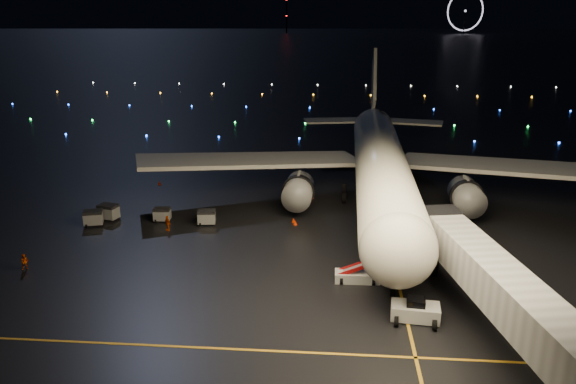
% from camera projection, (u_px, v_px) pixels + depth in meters
% --- Properties ---
extents(ground, '(2000.00, 2000.00, 0.00)m').
position_uv_depth(ground, '(325.00, 55.00, 334.87)').
color(ground, black).
rests_on(ground, ground).
extents(lane_centre, '(0.25, 80.00, 0.02)m').
position_uv_depth(lane_centre, '(386.00, 229.00, 63.07)').
color(lane_centre, gold).
rests_on(lane_centre, ground).
extents(lane_cross, '(60.00, 0.25, 0.02)m').
position_uv_depth(lane_cross, '(178.00, 347.00, 40.62)').
color(lane_cross, gold).
rests_on(lane_cross, ground).
extents(airliner, '(63.84, 60.80, 17.69)m').
position_uv_depth(airliner, '(381.00, 132.00, 71.04)').
color(airliner, white).
rests_on(airliner, ground).
extents(pushback_tug, '(3.96, 2.36, 1.80)m').
position_uv_depth(pushback_tug, '(415.00, 309.00, 44.04)').
color(pushback_tug, silver).
rests_on(pushback_tug, ground).
extents(belt_loader, '(5.89, 1.66, 2.85)m').
position_uv_depth(belt_loader, '(358.00, 267.00, 50.22)').
color(belt_loader, silver).
rests_on(belt_loader, ground).
extents(crew_b, '(0.95, 0.87, 1.58)m').
position_uv_depth(crew_b, '(25.00, 262.00, 52.72)').
color(crew_b, '#E84800').
rests_on(crew_b, ground).
extents(crew_c, '(1.04, 0.96, 1.71)m').
position_uv_depth(crew_c, '(167.00, 223.00, 62.35)').
color(crew_c, '#E84800').
rests_on(crew_c, ground).
extents(safety_cone_0, '(0.61, 0.61, 0.55)m').
position_uv_depth(safety_cone_0, '(295.00, 223.00, 64.16)').
color(safety_cone_0, '#EB2C00').
rests_on(safety_cone_0, ground).
extents(safety_cone_1, '(0.50, 0.50, 0.46)m').
position_uv_depth(safety_cone_1, '(312.00, 197.00, 73.41)').
color(safety_cone_1, '#EB2C00').
rests_on(safety_cone_1, ground).
extents(safety_cone_2, '(0.57, 0.57, 0.53)m').
position_uv_depth(safety_cone_2, '(293.00, 220.00, 64.94)').
color(safety_cone_2, '#EB2C00').
rests_on(safety_cone_2, ground).
extents(safety_cone_3, '(0.58, 0.58, 0.55)m').
position_uv_depth(safety_cone_3, '(159.00, 183.00, 79.36)').
color(safety_cone_3, '#EB2C00').
rests_on(safety_cone_3, ground).
extents(ferris_wheel, '(49.33, 16.80, 52.00)m').
position_uv_depth(ferris_wheel, '(465.00, 13.00, 713.05)').
color(ferris_wheel, black).
rests_on(ferris_wheel, ground).
extents(radio_mast, '(1.80, 1.80, 64.00)m').
position_uv_depth(radio_mast, '(287.00, 8.00, 748.05)').
color(radio_mast, black).
rests_on(radio_mast, ground).
extents(taxiway_lights, '(164.00, 92.00, 0.36)m').
position_uv_depth(taxiway_lights, '(312.00, 104.00, 150.43)').
color(taxiway_lights, black).
rests_on(taxiway_lights, ground).
extents(baggage_cart_0, '(2.14, 1.63, 1.68)m').
position_uv_depth(baggage_cart_0, '(207.00, 217.00, 64.16)').
color(baggage_cart_0, gray).
rests_on(baggage_cart_0, ground).
extents(baggage_cart_1, '(1.93, 1.41, 1.58)m').
position_uv_depth(baggage_cart_1, '(162.00, 215.00, 65.19)').
color(baggage_cart_1, gray).
rests_on(baggage_cart_1, ground).
extents(baggage_cart_2, '(2.41, 2.00, 1.77)m').
position_uv_depth(baggage_cart_2, '(93.00, 218.00, 63.82)').
color(baggage_cart_2, gray).
rests_on(baggage_cart_2, ground).
extents(baggage_cart_3, '(2.47, 2.02, 1.83)m').
position_uv_depth(baggage_cart_3, '(108.00, 212.00, 65.66)').
color(baggage_cart_3, gray).
rests_on(baggage_cart_3, ground).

